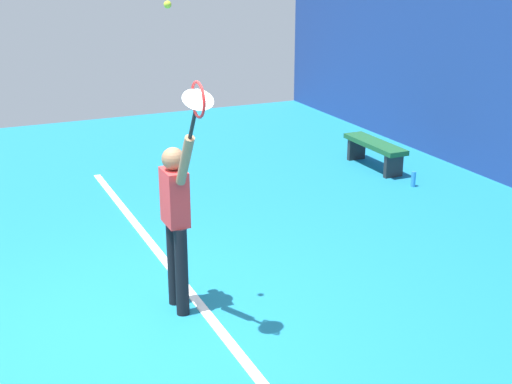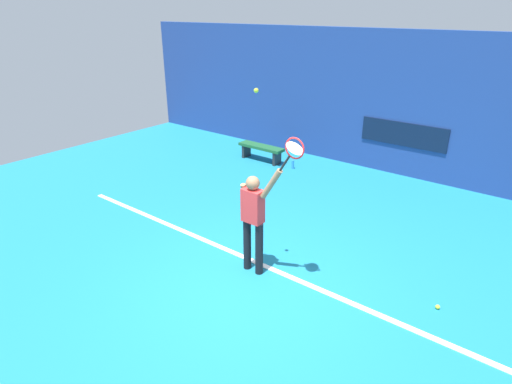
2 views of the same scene
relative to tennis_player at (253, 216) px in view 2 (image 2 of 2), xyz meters
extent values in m
plane|color=teal|center=(0.23, -0.39, -1.01)|extent=(18.00, 18.00, 0.00)
cube|color=navy|center=(0.23, 5.96, 0.79)|extent=(18.00, 0.20, 3.59)
cube|color=#0C1933|center=(0.23, 5.84, 0.09)|extent=(2.20, 0.03, 0.60)
cube|color=white|center=(0.23, 0.21, -1.00)|extent=(10.00, 0.10, 0.01)
cylinder|color=black|center=(-0.13, 0.00, -0.55)|extent=(0.13, 0.13, 0.92)
cylinder|color=black|center=(0.12, 0.00, -0.55)|extent=(0.13, 0.13, 0.92)
cube|color=red|center=(-0.01, 0.00, 0.19)|extent=(0.34, 0.20, 0.55)
sphere|color=#8C6647|center=(-0.01, 0.00, 0.57)|extent=(0.22, 0.22, 0.22)
cylinder|color=#8C6647|center=(0.34, 0.00, 0.65)|extent=(0.38, 0.09, 0.54)
cylinder|color=#8C6647|center=(-0.21, 0.08, 0.21)|extent=(0.09, 0.23, 0.58)
cylinder|color=black|center=(0.57, 0.00, 1.02)|extent=(0.19, 0.03, 0.27)
torus|color=red|center=(0.73, 0.00, 1.27)|extent=(0.43, 0.02, 0.43)
cylinder|color=silver|center=(0.73, 0.00, 1.27)|extent=(0.23, 0.27, 0.14)
sphere|color=#CCE033|center=(0.07, -0.02, 1.99)|extent=(0.07, 0.07, 0.07)
cube|color=#1E592D|center=(-3.29, 4.51, -0.60)|extent=(1.40, 0.36, 0.08)
cube|color=#262628|center=(-3.84, 4.51, -0.82)|extent=(0.08, 0.32, 0.37)
cube|color=#262628|center=(-2.74, 4.51, -0.82)|extent=(0.08, 0.32, 0.37)
cylinder|color=#338CD8|center=(-2.21, 4.51, -0.89)|extent=(0.07, 0.07, 0.24)
sphere|color=#CCE033|center=(2.74, 0.87, -0.97)|extent=(0.07, 0.07, 0.07)
camera|label=1|loc=(6.11, -1.93, 2.44)|focal=49.31mm
camera|label=2|loc=(3.78, -4.77, 3.06)|focal=30.10mm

